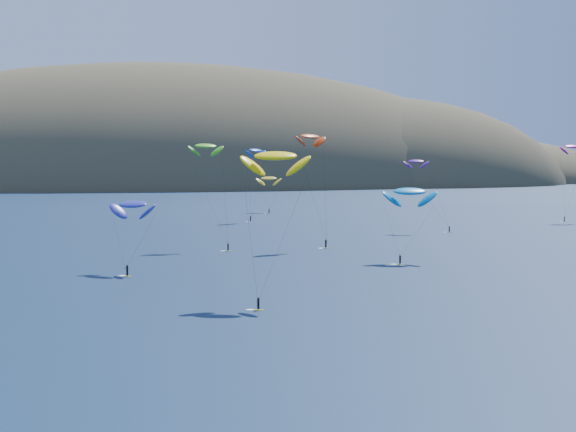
% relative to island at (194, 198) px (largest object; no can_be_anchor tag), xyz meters
% --- Properties ---
extents(ground, '(2800.00, 2800.00, 0.00)m').
position_rel_island_xyz_m(ground, '(-39.40, -562.36, 10.74)').
color(ground, black).
rests_on(ground, ground).
extents(island, '(730.00, 300.00, 210.00)m').
position_rel_island_xyz_m(island, '(0.00, 0.00, 0.00)').
color(island, '#3D3526').
rests_on(island, ground).
extents(kitesurfer_2, '(10.21, 13.21, 22.69)m').
position_rel_island_xyz_m(kitesurfer_2, '(-46.74, -517.34, 30.79)').
color(kitesurfer_2, yellow).
rests_on(kitesurfer_2, ground).
extents(kitesurfer_3, '(8.10, 12.12, 24.69)m').
position_rel_island_xyz_m(kitesurfer_3, '(-47.97, -449.50, 33.24)').
color(kitesurfer_3, yellow).
rests_on(kitesurfer_3, ground).
extents(kitesurfer_4, '(8.97, 9.23, 24.74)m').
position_rel_island_xyz_m(kitesurfer_4, '(-22.80, -376.55, 33.11)').
color(kitesurfer_4, yellow).
rests_on(kitesurfer_4, ground).
extents(kitesurfer_5, '(10.79, 10.31, 16.15)m').
position_rel_island_xyz_m(kitesurfer_5, '(-12.53, -482.13, 24.11)').
color(kitesurfer_5, yellow).
rests_on(kitesurfer_5, ground).
extents(kitesurfer_6, '(11.28, 9.70, 20.87)m').
position_rel_island_xyz_m(kitesurfer_6, '(12.88, -423.02, 29.71)').
color(kitesurfer_6, yellow).
rests_on(kitesurfer_6, ground).
extents(kitesurfer_8, '(8.84, 5.22, 25.95)m').
position_rel_island_xyz_m(kitesurfer_8, '(74.91, -400.23, 34.33)').
color(kitesurfer_8, yellow).
rests_on(kitesurfer_8, ground).
extents(kitesurfer_9, '(8.74, 8.40, 26.91)m').
position_rel_island_xyz_m(kitesurfer_9, '(-25.13, -454.20, 35.35)').
color(kitesurfer_9, yellow).
rests_on(kitesurfer_9, ground).
extents(kitesurfer_10, '(9.30, 11.90, 14.13)m').
position_rel_island_xyz_m(kitesurfer_10, '(-65.41, -485.18, 22.44)').
color(kitesurfer_10, yellow).
rests_on(kitesurfer_10, ground).
extents(kitesurfer_11, '(9.86, 12.75, 15.04)m').
position_rel_island_xyz_m(kitesurfer_11, '(-10.27, -336.87, 23.24)').
color(kitesurfer_11, yellow).
rests_on(kitesurfer_11, ground).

